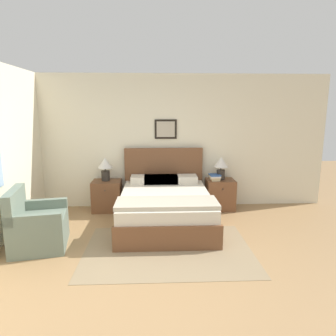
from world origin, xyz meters
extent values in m
plane|color=#99754C|center=(0.00, 0.00, 0.00)|extent=(16.00, 16.00, 0.00)
cube|color=beige|center=(0.00, 2.97, 1.30)|extent=(6.81, 0.06, 2.60)
cube|color=black|center=(0.22, 2.92, 1.55)|extent=(0.43, 0.02, 0.37)
cube|color=#B2A893|center=(0.22, 2.91, 1.55)|extent=(0.35, 0.00, 0.30)
cube|color=beige|center=(-2.23, 1.47, 1.30)|extent=(0.06, 5.34, 2.60)
cube|color=#897556|center=(0.18, 0.95, 0.00)|extent=(2.32, 1.63, 0.01)
cube|color=brown|center=(0.17, 1.89, 0.14)|extent=(1.53, 1.98, 0.28)
cube|color=brown|center=(0.17, 0.93, 0.32)|extent=(1.53, 0.06, 0.08)
cube|color=beige|center=(0.17, 1.89, 0.42)|extent=(1.47, 1.90, 0.27)
cube|color=brown|center=(0.17, 2.85, 0.87)|extent=(1.53, 0.06, 0.64)
cube|color=#B2A893|center=(0.17, 1.27, 0.58)|extent=(1.50, 0.55, 0.06)
cube|color=beige|center=(-0.19, 2.62, 0.62)|extent=(0.52, 0.32, 0.14)
cube|color=beige|center=(0.54, 2.62, 0.62)|extent=(0.52, 0.32, 0.14)
cube|color=gray|center=(0.17, 2.62, 0.62)|extent=(0.52, 0.32, 0.14)
cube|color=gray|center=(0.06, 2.62, 0.62)|extent=(0.52, 0.32, 0.14)
cube|color=slate|center=(-1.63, 1.14, 0.23)|extent=(0.84, 0.89, 0.46)
cube|color=slate|center=(-1.92, 1.08, 0.66)|extent=(0.26, 0.79, 0.40)
cube|color=slate|center=(-1.70, 1.47, 0.53)|extent=(0.71, 0.23, 0.14)
cube|color=slate|center=(-1.57, 0.80, 0.53)|extent=(0.71, 0.23, 0.14)
cube|color=brown|center=(-0.92, 2.67, 0.29)|extent=(0.54, 0.44, 0.59)
sphere|color=#332D28|center=(-0.92, 2.44, 0.46)|extent=(0.02, 0.02, 0.02)
cube|color=brown|center=(1.27, 2.67, 0.29)|extent=(0.54, 0.44, 0.59)
sphere|color=#332D28|center=(1.27, 2.44, 0.46)|extent=(0.02, 0.02, 0.02)
cylinder|color=#2D2823|center=(-0.94, 2.69, 0.68)|extent=(0.16, 0.16, 0.19)
cylinder|color=#2D2823|center=(-0.94, 2.69, 0.81)|extent=(0.02, 0.02, 0.06)
cone|color=silver|center=(-0.94, 2.69, 0.94)|extent=(0.28, 0.28, 0.19)
cylinder|color=#2D2823|center=(1.28, 2.69, 0.68)|extent=(0.16, 0.16, 0.19)
cylinder|color=#2D2823|center=(1.28, 2.69, 0.81)|extent=(0.02, 0.02, 0.06)
cone|color=silver|center=(1.28, 2.69, 0.94)|extent=(0.28, 0.28, 0.19)
cube|color=beige|center=(1.15, 2.62, 0.61)|extent=(0.17, 0.22, 0.04)
cube|color=beige|center=(1.15, 2.62, 0.64)|extent=(0.19, 0.23, 0.03)
cube|color=silver|center=(1.15, 2.62, 0.67)|extent=(0.20, 0.27, 0.03)
cube|color=#335693|center=(1.15, 2.62, 0.69)|extent=(0.21, 0.23, 0.02)
camera|label=1|loc=(0.01, -2.93, 1.93)|focal=32.00mm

